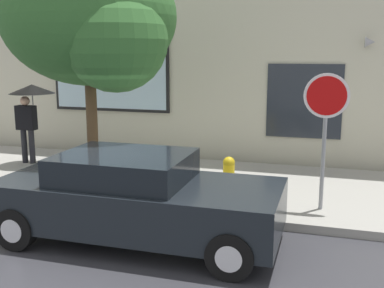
# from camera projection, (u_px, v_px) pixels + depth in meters

# --- Properties ---
(ground_plane) EXTENTS (60.00, 60.00, 0.00)m
(ground_plane) POSITION_uv_depth(u_px,v_px,m) (89.00, 233.00, 7.48)
(ground_plane) COLOR #333338
(sidewalk) EXTENTS (20.00, 4.00, 0.15)m
(sidewalk) POSITION_uv_depth(u_px,v_px,m) (156.00, 180.00, 10.29)
(sidewalk) COLOR gray
(sidewalk) RESTS_ON ground
(building_facade) EXTENTS (20.00, 0.67, 7.00)m
(building_facade) POSITION_uv_depth(u_px,v_px,m) (188.00, 28.00, 11.97)
(building_facade) COLOR beige
(building_facade) RESTS_ON ground
(parked_car) EXTENTS (4.33, 1.87, 1.37)m
(parked_car) POSITION_uv_depth(u_px,v_px,m) (136.00, 198.00, 7.08)
(parked_car) COLOR black
(parked_car) RESTS_ON ground
(fire_hydrant) EXTENTS (0.30, 0.44, 0.79)m
(fire_hydrant) POSITION_uv_depth(u_px,v_px,m) (229.00, 177.00, 8.80)
(fire_hydrant) COLOR yellow
(fire_hydrant) RESTS_ON sidewalk
(pedestrian_with_umbrella) EXTENTS (1.09, 1.09, 1.96)m
(pedestrian_with_umbrella) POSITION_uv_depth(u_px,v_px,m) (30.00, 100.00, 11.25)
(pedestrian_with_umbrella) COLOR black
(pedestrian_with_umbrella) RESTS_ON sidewalk
(street_tree) EXTENTS (3.45, 2.94, 4.67)m
(street_tree) POSITION_uv_depth(u_px,v_px,m) (93.00, 22.00, 8.69)
(street_tree) COLOR #4C3823
(street_tree) RESTS_ON sidewalk
(stop_sign) EXTENTS (0.76, 0.10, 2.39)m
(stop_sign) POSITION_uv_depth(u_px,v_px,m) (326.00, 115.00, 7.85)
(stop_sign) COLOR gray
(stop_sign) RESTS_ON sidewalk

